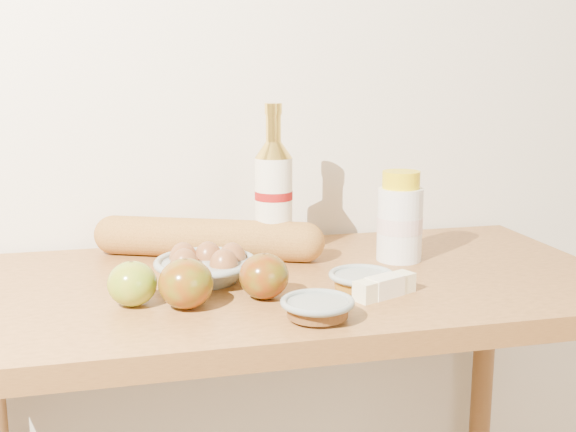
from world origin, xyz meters
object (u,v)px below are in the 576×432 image
at_px(bourbon_bottle, 274,196).
at_px(cream_bottle, 400,219).
at_px(table, 284,343).
at_px(baguette, 207,238).
at_px(egg_bowl, 206,267).

height_order(bourbon_bottle, cream_bottle, bourbon_bottle).
xyz_separation_m(table, cream_bottle, (0.25, 0.07, 0.20)).
bearing_deg(baguette, egg_bowl, -75.49).
relative_size(bourbon_bottle, baguette, 0.66).
height_order(bourbon_bottle, egg_bowl, bourbon_bottle).
xyz_separation_m(cream_bottle, baguette, (-0.36, 0.11, -0.04)).
height_order(table, bourbon_bottle, bourbon_bottle).
xyz_separation_m(egg_bowl, baguette, (0.02, 0.16, 0.01)).
height_order(cream_bottle, egg_bowl, cream_bottle).
relative_size(egg_bowl, baguette, 0.49).
relative_size(bourbon_bottle, cream_bottle, 1.73).
distance_m(bourbon_bottle, egg_bowl, 0.22).
bearing_deg(bourbon_bottle, baguette, 178.48).
bearing_deg(table, bourbon_bottle, 84.66).
distance_m(cream_bottle, baguette, 0.38).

